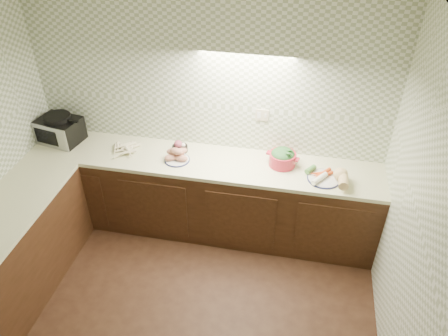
% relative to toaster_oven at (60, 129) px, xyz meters
% --- Properties ---
extents(room, '(3.60, 3.60, 2.60)m').
position_rel_toaster_oven_xyz_m(room, '(1.56, -1.57, 0.59)').
color(room, black).
rests_on(room, ground).
extents(counter, '(3.60, 3.60, 0.90)m').
position_rel_toaster_oven_xyz_m(counter, '(0.88, -0.89, -0.59)').
color(counter, black).
rests_on(counter, ground).
extents(toaster_oven, '(0.48, 0.40, 0.30)m').
position_rel_toaster_oven_xyz_m(toaster_oven, '(0.00, 0.00, 0.00)').
color(toaster_oven, black).
rests_on(toaster_oven, counter).
extents(parsnip_pile, '(0.30, 0.32, 0.07)m').
position_rel_toaster_oven_xyz_m(parsnip_pile, '(0.74, -0.09, -0.11)').
color(parsnip_pile, '#F0EABF').
rests_on(parsnip_pile, counter).
extents(sweet_potato_plate, '(0.25, 0.25, 0.15)m').
position_rel_toaster_oven_xyz_m(sweet_potato_plate, '(1.31, -0.11, -0.09)').
color(sweet_potato_plate, '#141946').
rests_on(sweet_potato_plate, counter).
extents(onion_bowl, '(0.16, 0.16, 0.12)m').
position_rel_toaster_oven_xyz_m(onion_bowl, '(1.29, 0.05, -0.10)').
color(onion_bowl, black).
rests_on(onion_bowl, counter).
extents(dutch_oven, '(0.33, 0.32, 0.18)m').
position_rel_toaster_oven_xyz_m(dutch_oven, '(2.36, 0.01, -0.05)').
color(dutch_oven, '#B01E30').
rests_on(dutch_oven, counter).
extents(veg_plate, '(0.42, 0.31, 0.14)m').
position_rel_toaster_oven_xyz_m(veg_plate, '(2.83, -0.15, -0.09)').
color(veg_plate, '#141946').
rests_on(veg_plate, counter).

